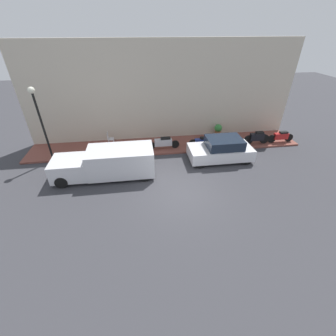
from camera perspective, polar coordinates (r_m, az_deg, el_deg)
ground_plane at (r=11.46m, az=3.03°, el=-6.04°), size 60.00×60.00×0.00m
sidewalk at (r=15.74m, az=-0.40°, el=5.86°), size 2.50×18.27×0.12m
building_facade at (r=15.92m, az=-1.14°, el=18.50°), size 0.30×18.27×6.53m
parked_car at (r=14.17m, az=13.31°, el=4.56°), size 1.79×3.83×1.44m
delivery_van at (r=12.63m, az=-15.51°, el=1.29°), size 1.83×5.38×1.61m
motorcycle_red at (r=17.74m, az=26.76°, el=7.17°), size 0.30×1.86×0.79m
motorcycle_blue at (r=15.30m, az=8.66°, el=6.60°), size 0.30×1.83×0.74m
motorcycle_black at (r=16.74m, az=21.63°, el=7.22°), size 0.30×1.82×0.90m
scooter_silver at (r=14.96m, az=-1.17°, el=6.46°), size 0.30×2.14×0.81m
streetlamp at (r=14.61m, az=-30.04°, el=12.08°), size 0.35×0.35×4.32m
potted_plant at (r=17.12m, az=12.58°, el=9.44°), size 0.54×0.54×0.93m
cafe_chair at (r=15.86m, az=-14.62°, el=7.36°), size 0.40×0.40×0.94m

